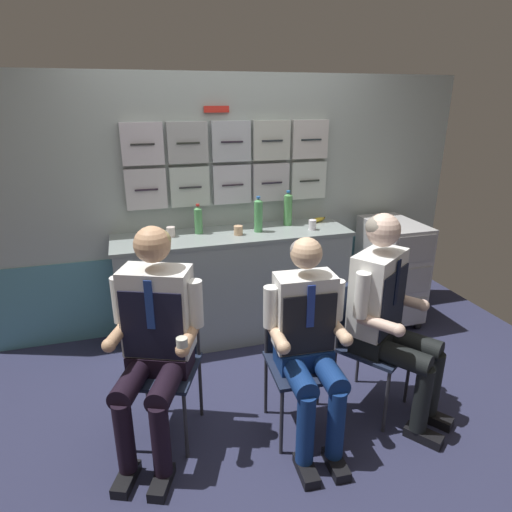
{
  "coord_description": "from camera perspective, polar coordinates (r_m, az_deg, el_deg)",
  "views": [
    {
      "loc": [
        -0.85,
        -2.23,
        1.95
      ],
      "look_at": [
        -0.08,
        0.34,
        0.98
      ],
      "focal_mm": 30.71,
      "sensor_mm": 36.0,
      "label": 1
    }
  ],
  "objects": [
    {
      "name": "galley_bulkhead",
      "position": [
        3.81,
        -3.32,
        6.46
      ],
      "size": [
        4.2,
        0.14,
        2.15
      ],
      "color": "#A6B3B0",
      "rests_on": "ground"
    },
    {
      "name": "water_bottle_blue_cap",
      "position": [
        3.58,
        0.3,
        5.36
      ],
      "size": [
        0.07,
        0.07,
        0.29
      ],
      "color": "#52A25D",
      "rests_on": "galley_counter"
    },
    {
      "name": "folding_chair_left",
      "position": [
        2.74,
        -11.69,
        -11.8
      ],
      "size": [
        0.52,
        0.52,
        0.86
      ],
      "color": "#2D2D33",
      "rests_on": "ground"
    },
    {
      "name": "paper_cup_tan",
      "position": [
        3.69,
        7.35,
        4.09
      ],
      "size": [
        0.06,
        0.06,
        0.08
      ],
      "color": "white",
      "rests_on": "galley_counter"
    },
    {
      "name": "snack_banana",
      "position": [
        3.93,
        8.06,
        4.69
      ],
      "size": [
        0.17,
        0.1,
        0.04
      ],
      "color": "yellow",
      "rests_on": "galley_counter"
    },
    {
      "name": "water_bottle_short",
      "position": [
        3.57,
        -7.52,
        4.71
      ],
      "size": [
        0.07,
        0.07,
        0.24
      ],
      "color": "#519758",
      "rests_on": "galley_counter"
    },
    {
      "name": "folding_chair_right",
      "position": [
        2.73,
        5.52,
        -11.51
      ],
      "size": [
        0.42,
        0.43,
        0.86
      ],
      "color": "#2D2D33",
      "rests_on": "ground"
    },
    {
      "name": "crew_member_by_counter",
      "position": [
        2.81,
        16.83,
        -6.56
      ],
      "size": [
        0.64,
        0.71,
        1.33
      ],
      "color": "black",
      "rests_on": "ground"
    },
    {
      "name": "crew_member_left",
      "position": [
        2.51,
        -13.1,
        -9.66
      ],
      "size": [
        0.58,
        0.71,
        1.32
      ],
      "color": "black",
      "rests_on": "ground"
    },
    {
      "name": "galley_counter",
      "position": [
        3.73,
        -2.84,
        -3.77
      ],
      "size": [
        1.94,
        0.53,
        0.92
      ],
      "color": "#94A19F",
      "rests_on": "ground"
    },
    {
      "name": "ground",
      "position": [
        3.1,
        3.45,
        -19.72
      ],
      "size": [
        4.8,
        4.8,
        0.04
      ],
      "primitive_type": "cube",
      "color": "#2A2C49"
    },
    {
      "name": "folding_chair_by_counter",
      "position": [
        2.96,
        13.6,
        -9.4
      ],
      "size": [
        0.56,
        0.56,
        0.86
      ],
      "color": "#2D2D33",
      "rests_on": "ground"
    },
    {
      "name": "paper_cup_blue",
      "position": [
        3.52,
        -2.32,
        3.39
      ],
      "size": [
        0.07,
        0.07,
        0.07
      ],
      "color": "tan",
      "rests_on": "galley_counter"
    },
    {
      "name": "espresso_cup_small",
      "position": [
        3.53,
        -11.03,
        3.14
      ],
      "size": [
        0.07,
        0.07,
        0.08
      ],
      "color": "beige",
      "rests_on": "galley_counter"
    },
    {
      "name": "water_bottle_clear",
      "position": [
        3.78,
        4.18,
        6.14
      ],
      "size": [
        0.07,
        0.07,
        0.3
      ],
      "color": "#539C54",
      "rests_on": "galley_counter"
    },
    {
      "name": "crew_member_right",
      "position": [
        2.53,
        6.82,
        -10.43
      ],
      "size": [
        0.48,
        0.6,
        1.24
      ],
      "color": "black",
      "rests_on": "ground"
    },
    {
      "name": "service_trolley",
      "position": [
        4.16,
        17.14,
        -1.53
      ],
      "size": [
        0.4,
        0.65,
        0.93
      ],
      "color": "black",
      "rests_on": "ground"
    }
  ]
}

